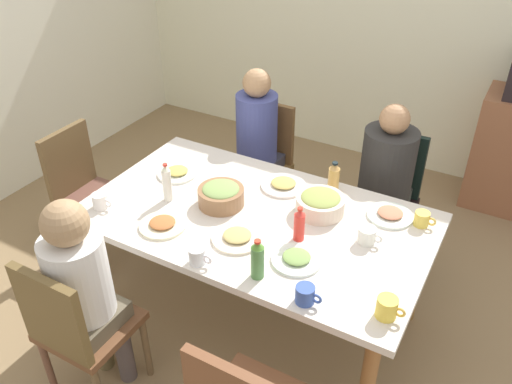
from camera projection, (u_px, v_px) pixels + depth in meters
ground_plane at (256, 314)px, 3.20m from camera, size 5.73×5.73×0.00m
wall_back at (397, 9)px, 4.15m from camera, size 5.01×0.12×2.60m
dining_table at (256, 227)px, 2.83m from camera, size 1.82×1.05×0.74m
chair_1 at (262, 158)px, 3.76m from camera, size 0.40×0.40×0.90m
person_1 at (256, 139)px, 3.59m from camera, size 0.30×0.30×1.20m
chair_2 at (386, 192)px, 3.39m from camera, size 0.40×0.40×0.90m
person_2 at (386, 174)px, 3.22m from camera, size 0.32×0.32×1.15m
chair_3 at (84, 187)px, 3.44m from camera, size 0.40×0.40×0.90m
chair_4 at (76, 327)px, 2.44m from camera, size 0.40×0.40×0.90m
person_4 at (83, 285)px, 2.41m from camera, size 0.30×0.30×1.16m
plate_0 at (237, 237)px, 2.62m from camera, size 0.26×0.26×0.04m
plate_1 at (390, 214)px, 2.78m from camera, size 0.24×0.24×0.04m
plate_2 at (163, 224)px, 2.70m from camera, size 0.24×0.24×0.04m
plate_3 at (177, 173)px, 3.13m from camera, size 0.24×0.24×0.04m
plate_4 at (297, 259)px, 2.48m from camera, size 0.24×0.24×0.04m
plate_5 at (283, 185)px, 3.02m from camera, size 0.26×0.26×0.04m
bowl_0 at (221, 195)px, 2.85m from camera, size 0.25×0.25×0.12m
bowl_1 at (320, 203)px, 2.79m from camera, size 0.26×0.26×0.11m
cup_0 at (387, 308)px, 2.17m from camera, size 0.12×0.09×0.10m
cup_1 at (422, 219)px, 2.70m from camera, size 0.11×0.08×0.08m
cup_2 at (306, 295)px, 2.24m from camera, size 0.12×0.09×0.08m
cup_3 at (198, 256)px, 2.46m from camera, size 0.12×0.08×0.08m
cup_4 at (367, 235)px, 2.58m from camera, size 0.12×0.09×0.08m
cup_5 at (101, 201)px, 2.83m from camera, size 0.12×0.08×0.08m
bottle_0 at (257, 260)px, 2.35m from camera, size 0.06×0.06×0.21m
bottle_1 at (334, 177)px, 2.95m from camera, size 0.06×0.06×0.18m
bottle_2 at (299, 225)px, 2.58m from camera, size 0.05×0.05×0.19m
bottle_3 at (167, 183)px, 2.86m from camera, size 0.05×0.05×0.23m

